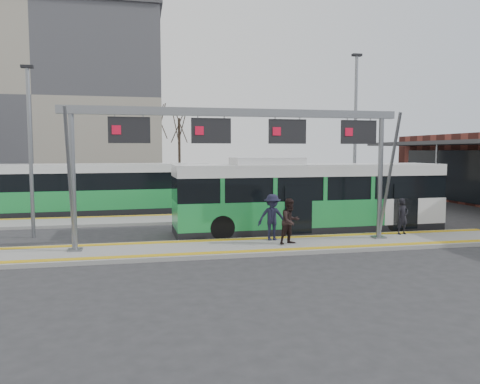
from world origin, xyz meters
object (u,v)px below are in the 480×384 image
Objects in this scene: gantry at (241,136)px; hero_bus at (309,198)px; passenger_a at (403,216)px; passenger_c at (272,217)px; passenger_b at (290,221)px.

gantry reaches higher than hero_bus.
passenger_a is 5.88m from passenger_c.
passenger_c is at bearing 168.46° from passenger_a.
gantry reaches higher than passenger_a.
passenger_a is at bearing 4.83° from gantry.
passenger_b is at bearing -121.89° from hero_bus.
hero_bus is at bearing 37.85° from gantry.
gantry is at bearing 143.67° from passenger_b.
passenger_c reaches higher than passenger_b.
passenger_a is at bearing -12.53° from passenger_b.
hero_bus is 8.09× the size of passenger_a.
hero_bus is 6.77× the size of passenger_c.
hero_bus reaches higher than passenger_c.
passenger_a is (7.27, 0.61, -3.37)m from gantry.
gantry is 1.03× the size of hero_bus.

